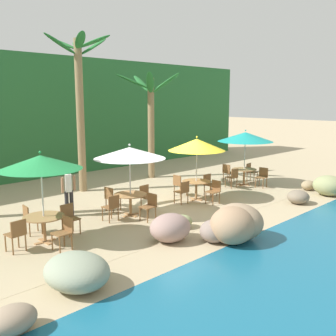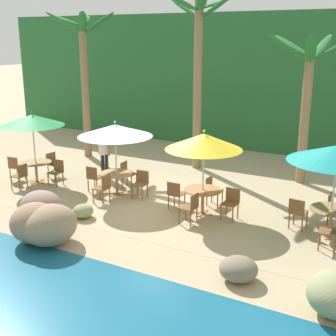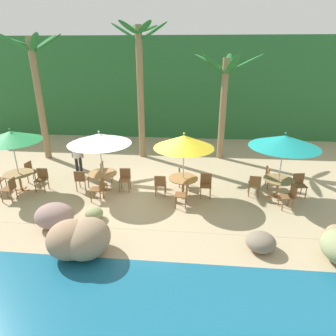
% 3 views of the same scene
% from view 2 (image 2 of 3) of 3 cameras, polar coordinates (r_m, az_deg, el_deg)
% --- Properties ---
extents(ground_plane, '(120.00, 120.00, 0.00)m').
position_cam_2_polar(ground_plane, '(14.23, -0.06, -4.51)').
color(ground_plane, tan).
extents(terrace_deck, '(18.00, 5.20, 0.01)m').
position_cam_2_polar(terrace_deck, '(14.23, -0.06, -4.49)').
color(terrace_deck, tan).
rests_on(terrace_deck, ground).
extents(foliage_backdrop, '(28.00, 2.40, 6.00)m').
position_cam_2_polar(foliage_backdrop, '(21.72, 11.90, 10.41)').
color(foliage_backdrop, '#286633').
rests_on(foliage_backdrop, ground).
extents(rock_seawall, '(16.62, 2.75, 1.02)m').
position_cam_2_polar(rock_seawall, '(11.97, -12.46, -6.90)').
color(rock_seawall, '#8D9363').
rests_on(rock_seawall, ground).
extents(umbrella_green, '(2.19, 2.19, 2.53)m').
position_cam_2_polar(umbrella_green, '(16.49, -16.44, 5.69)').
color(umbrella_green, silver).
rests_on(umbrella_green, ground).
extents(dining_table_green, '(1.10, 1.10, 0.74)m').
position_cam_2_polar(dining_table_green, '(16.83, -16.02, 0.32)').
color(dining_table_green, '#A37547').
rests_on(dining_table_green, ground).
extents(chair_green_seaward, '(0.44, 0.45, 0.87)m').
position_cam_2_polar(chair_green_seaward, '(16.38, -13.57, -0.30)').
color(chair_green_seaward, brown).
rests_on(chair_green_seaward, ground).
extents(chair_green_inland, '(0.47, 0.46, 0.87)m').
position_cam_2_polar(chair_green_inland, '(17.44, -14.01, 0.66)').
color(chair_green_inland, brown).
rests_on(chair_green_inland, ground).
extents(chair_green_left, '(0.46, 0.47, 0.87)m').
position_cam_2_polar(chair_green_left, '(17.34, -18.36, 0.22)').
color(chair_green_left, brown).
rests_on(chair_green_left, ground).
extents(chair_green_right, '(0.45, 0.44, 0.87)m').
position_cam_2_polar(chair_green_right, '(16.21, -17.75, -0.80)').
color(chair_green_right, brown).
rests_on(chair_green_right, ground).
extents(umbrella_white, '(2.37, 2.37, 2.43)m').
position_cam_2_polar(umbrella_white, '(14.62, -6.55, 4.63)').
color(umbrella_white, silver).
rests_on(umbrella_white, ground).
extents(dining_table_white, '(1.10, 1.10, 0.74)m').
position_cam_2_polar(dining_table_white, '(14.99, -6.37, -1.06)').
color(dining_table_white, '#A37547').
rests_on(dining_table_white, ground).
extents(chair_white_seaward, '(0.45, 0.45, 0.87)m').
position_cam_2_polar(chair_white_seaward, '(14.68, -3.35, -1.77)').
color(chair_white_seaward, brown).
rests_on(chair_white_seaward, ground).
extents(chair_white_inland, '(0.47, 0.46, 0.87)m').
position_cam_2_polar(chair_white_inland, '(15.77, -5.11, -0.54)').
color(chair_white_inland, brown).
rests_on(chair_white_inland, ground).
extents(chair_white_left, '(0.43, 0.44, 0.87)m').
position_cam_2_polar(chair_white_left, '(15.43, -9.15, -1.06)').
color(chair_white_left, brown).
rests_on(chair_white_left, ground).
extents(chair_white_right, '(0.44, 0.43, 0.87)m').
position_cam_2_polar(chair_white_right, '(14.31, -7.98, -2.37)').
color(chair_white_right, brown).
rests_on(chair_white_right, ground).
extents(umbrella_yellow, '(2.18, 2.18, 2.49)m').
position_cam_2_polar(umbrella_yellow, '(12.91, 4.45, 3.27)').
color(umbrella_yellow, silver).
rests_on(umbrella_yellow, ground).
extents(dining_table_yellow, '(1.10, 1.10, 0.74)m').
position_cam_2_polar(dining_table_yellow, '(13.33, 4.31, -3.18)').
color(dining_table_yellow, '#A37547').
rests_on(dining_table_yellow, ground).
extents(chair_yellow_seaward, '(0.43, 0.44, 0.87)m').
position_cam_2_polar(chair_yellow_seaward, '(13.10, 7.80, -4.11)').
color(chair_yellow_seaward, brown).
rests_on(chair_yellow_seaward, ground).
extents(chair_yellow_inland, '(0.43, 0.42, 0.87)m').
position_cam_2_polar(chair_yellow_inland, '(14.13, 5.48, -2.53)').
color(chair_yellow_inland, brown).
rests_on(chair_yellow_inland, ground).
extents(chair_yellow_left, '(0.42, 0.43, 0.87)m').
position_cam_2_polar(chair_yellow_left, '(13.64, 0.90, -3.13)').
color(chair_yellow_left, brown).
rests_on(chair_yellow_left, ground).
extents(chair_yellow_right, '(0.45, 0.44, 0.87)m').
position_cam_2_polar(chair_yellow_right, '(12.62, 2.87, -4.77)').
color(chair_yellow_right, brown).
rests_on(chair_yellow_right, ground).
extents(dining_table_teal, '(1.10, 1.10, 0.74)m').
position_cam_2_polar(dining_table_teal, '(12.56, 19.54, -5.33)').
color(dining_table_teal, '#A37547').
rests_on(dining_table_teal, ground).
extents(chair_teal_inland, '(0.43, 0.42, 0.87)m').
position_cam_2_polar(chair_teal_inland, '(13.40, 19.75, -4.48)').
color(chair_teal_inland, brown).
rests_on(chair_teal_inland, ground).
extents(chair_teal_left, '(0.46, 0.47, 0.87)m').
position_cam_2_polar(chair_teal_left, '(12.74, 15.72, -5.17)').
color(chair_teal_left, brown).
rests_on(chair_teal_left, ground).
extents(chair_teal_right, '(0.47, 0.47, 0.87)m').
position_cam_2_polar(chair_teal_right, '(11.80, 19.64, -7.25)').
color(chair_teal_right, brown).
rests_on(chair_teal_right, ground).
extents(palm_tree_nearest, '(3.00, 2.77, 5.93)m').
position_cam_2_polar(palm_tree_nearest, '(19.62, -10.32, 12.72)').
color(palm_tree_nearest, olive).
rests_on(palm_tree_nearest, ground).
extents(palm_tree_second, '(2.75, 2.76, 6.42)m').
position_cam_2_polar(palm_tree_second, '(17.55, 3.80, 13.43)').
color(palm_tree_second, olive).
rests_on(palm_tree_second, ground).
extents(palm_tree_third, '(3.24, 3.30, 5.10)m').
position_cam_2_polar(palm_tree_third, '(16.35, 16.80, 9.69)').
color(palm_tree_third, olive).
rests_on(palm_tree_third, ground).
extents(waiter_in_white, '(0.52, 0.39, 1.70)m').
position_cam_2_polar(waiter_in_white, '(16.81, -7.89, 2.09)').
color(waiter_in_white, '#232328').
rests_on(waiter_in_white, ground).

